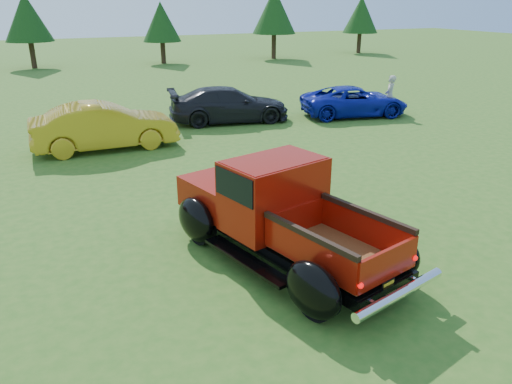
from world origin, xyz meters
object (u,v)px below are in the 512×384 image
(tree_mid_right, at_px, (161,22))
(show_car_blue, at_px, (354,101))
(spectator, at_px, (390,96))
(tree_far_east, at_px, (361,15))
(tree_mid_left, at_px, (27,17))
(show_car_yellow, at_px, (105,126))
(tree_east, at_px, (274,11))
(pickup_truck, at_px, (273,210))
(show_car_grey, at_px, (229,105))

(tree_mid_right, xyz_separation_m, show_car_blue, (2.65, -21.05, -2.36))
(show_car_blue, relative_size, spectator, 2.66)
(tree_far_east, height_order, show_car_blue, tree_far_east)
(tree_mid_left, xyz_separation_m, spectator, (13.03, -22.56, -2.56))
(show_car_yellow, height_order, show_car_blue, show_car_yellow)
(tree_far_east, bearing_deg, tree_east, -173.66)
(tree_mid_right, relative_size, tree_far_east, 0.92)
(spectator, bearing_deg, pickup_truck, 3.39)
(tree_east, xyz_separation_m, show_car_yellow, (-16.50, -21.37, -2.91))
(tree_far_east, relative_size, show_car_blue, 1.10)
(tree_east, distance_m, show_car_grey, 22.75)
(tree_far_east, distance_m, show_car_blue, 26.59)
(tree_mid_right, xyz_separation_m, spectator, (4.03, -21.56, -2.15))
(pickup_truck, height_order, show_car_blue, pickup_truck)
(tree_mid_right, bearing_deg, show_car_grey, -97.05)
(tree_mid_left, distance_m, tree_east, 18.06)
(tree_east, distance_m, pickup_truck, 33.49)
(tree_mid_left, relative_size, tree_far_east, 1.04)
(show_car_yellow, bearing_deg, tree_east, -37.21)
(tree_mid_left, distance_m, show_car_blue, 25.09)
(show_car_blue, bearing_deg, show_car_grey, 89.17)
(tree_mid_right, xyz_separation_m, show_car_grey, (-2.46, -19.92, -2.29))
(show_car_yellow, bearing_deg, tree_mid_left, 4.21)
(show_car_blue, bearing_deg, show_car_yellow, 106.24)
(tree_mid_left, bearing_deg, tree_east, -4.76)
(tree_mid_left, bearing_deg, show_car_yellow, -86.25)
(tree_mid_left, height_order, tree_east, tree_east)
(tree_far_east, distance_m, pickup_truck, 39.07)
(tree_far_east, bearing_deg, show_car_grey, -135.05)
(tree_east, relative_size, show_car_grey, 1.15)
(tree_mid_right, bearing_deg, show_car_yellow, -108.93)
(show_car_blue, bearing_deg, spectator, -98.64)
(tree_east, bearing_deg, pickup_truck, -116.11)
(pickup_truck, distance_m, show_car_blue, 12.59)
(tree_far_east, distance_m, spectator, 26.23)
(tree_mid_left, xyz_separation_m, tree_far_east, (27.00, -0.50, -0.14))
(show_car_yellow, height_order, spectator, spectator)
(pickup_truck, height_order, show_car_grey, pickup_truck)
(show_car_grey, bearing_deg, tree_mid_right, 2.75)
(tree_mid_right, relative_size, spectator, 2.68)
(tree_mid_right, distance_m, show_car_yellow, 23.23)
(tree_east, height_order, show_car_yellow, tree_east)
(show_car_grey, height_order, spectator, spectator)
(tree_mid_right, height_order, tree_far_east, tree_far_east)
(tree_mid_left, height_order, tree_far_east, tree_mid_left)
(spectator, bearing_deg, tree_mid_left, -99.14)
(show_car_blue, distance_m, spectator, 1.48)
(tree_east, bearing_deg, show_car_blue, -107.17)
(tree_east, xyz_separation_m, tree_far_east, (9.00, 1.00, -0.41))
(tree_east, xyz_separation_m, pickup_truck, (-14.69, -29.97, -2.77))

